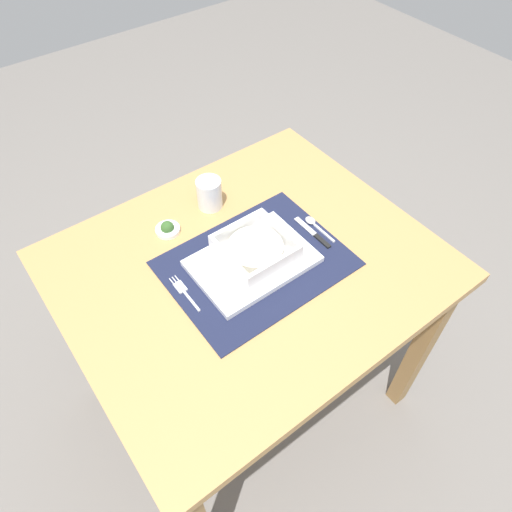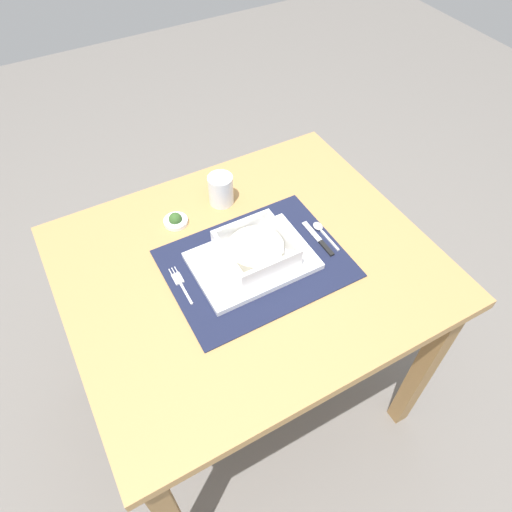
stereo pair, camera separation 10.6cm
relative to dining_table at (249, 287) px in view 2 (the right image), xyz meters
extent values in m
plane|color=slate|center=(0.00, 0.00, -0.63)|extent=(6.00, 6.00, 0.00)
cube|color=#B2844C|center=(0.00, 0.00, 0.09)|extent=(0.92, 0.79, 0.03)
cube|color=olive|center=(0.41, -0.34, -0.28)|extent=(0.05, 0.05, 0.71)
cube|color=olive|center=(-0.41, 0.34, -0.28)|extent=(0.05, 0.05, 0.71)
cube|color=olive|center=(0.41, 0.34, -0.28)|extent=(0.05, 0.05, 0.71)
cube|color=#191E38|center=(0.01, -0.01, 0.11)|extent=(0.45, 0.34, 0.00)
cube|color=white|center=(0.01, -0.01, 0.12)|extent=(0.30, 0.21, 0.02)
cube|color=white|center=(0.02, -0.01, 0.13)|extent=(0.17, 0.17, 0.01)
cube|color=white|center=(-0.06, -0.01, 0.16)|extent=(0.01, 0.17, 0.05)
cube|color=white|center=(0.10, -0.01, 0.16)|extent=(0.01, 0.17, 0.05)
cube|color=white|center=(0.02, -0.09, 0.16)|extent=(0.15, 0.01, 0.05)
cube|color=white|center=(0.02, 0.07, 0.16)|extent=(0.15, 0.01, 0.05)
cylinder|color=beige|center=(0.02, -0.01, 0.15)|extent=(0.14, 0.14, 0.03)
cube|color=silver|center=(-0.18, -0.02, 0.11)|extent=(0.01, 0.07, 0.00)
cube|color=silver|center=(-0.18, 0.03, 0.11)|extent=(0.02, 0.04, 0.00)
cylinder|color=silver|center=(-0.19, 0.06, 0.11)|extent=(0.00, 0.02, 0.00)
cylinder|color=silver|center=(-0.18, 0.06, 0.11)|extent=(0.00, 0.02, 0.00)
cylinder|color=silver|center=(-0.17, 0.06, 0.11)|extent=(0.00, 0.02, 0.00)
cube|color=silver|center=(0.22, -0.04, 0.11)|extent=(0.01, 0.08, 0.00)
ellipsoid|color=silver|center=(0.22, 0.01, 0.11)|extent=(0.02, 0.03, 0.01)
cube|color=black|center=(0.20, -0.06, 0.11)|extent=(0.01, 0.06, 0.01)
cube|color=silver|center=(0.20, 0.01, 0.11)|extent=(0.01, 0.08, 0.00)
cylinder|color=white|center=(0.04, 0.24, 0.15)|extent=(0.07, 0.07, 0.09)
cylinder|color=maroon|center=(0.04, 0.24, 0.12)|extent=(0.06, 0.06, 0.03)
cylinder|color=white|center=(-0.11, 0.22, 0.11)|extent=(0.07, 0.07, 0.01)
sphere|color=#335926|center=(-0.11, 0.22, 0.12)|extent=(0.04, 0.04, 0.04)
camera|label=1|loc=(-0.45, -0.63, 1.03)|focal=33.04mm
camera|label=2|loc=(-0.36, -0.68, 1.03)|focal=33.04mm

